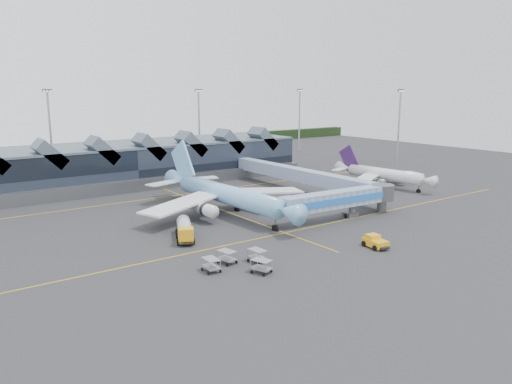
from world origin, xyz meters
TOP-DOWN VIEW (x-y plane):
  - ground at (0.00, 0.00)m, footprint 260.00×260.00m
  - taxi_stripes at (0.00, 10.00)m, footprint 120.00×60.00m
  - tree_line_far at (0.00, 110.00)m, footprint 260.00×4.00m
  - terminal at (-5.07, 47.35)m, footprint 90.00×22.25m
  - light_masts at (21.00, 62.80)m, footprint 132.40×42.56m
  - main_airliner at (-1.15, 8.36)m, footprint 34.37×39.52m
  - regional_jet at (42.96, 9.03)m, footprint 24.46×26.78m
  - jet_bridge at (14.74, -7.04)m, footprint 24.70×5.14m
  - fuel_truck at (-14.45, -1.59)m, footprint 5.40×8.56m
  - pushback_tug at (5.95, -21.33)m, footprint 2.96×4.22m
  - baggage_carts at (-14.62, -16.72)m, footprint 8.50×8.23m

SIDE VIEW (x-z plane):
  - ground at x=0.00m, z-range 0.00..0.00m
  - taxi_stripes at x=0.00m, z-range 0.00..0.01m
  - pushback_tug at x=5.95m, z-range -0.09..1.67m
  - baggage_carts at x=-14.62m, z-range 0.11..1.82m
  - fuel_truck at x=-14.45m, z-range 0.18..3.14m
  - tree_line_far at x=0.00m, z-range 0.00..4.00m
  - regional_jet at x=42.96m, z-range -1.68..7.51m
  - jet_bridge at x=14.74m, z-range 0.91..6.12m
  - main_airliner at x=-1.15m, z-range -2.62..10.08m
  - terminal at x=-5.07m, z-range -1.38..11.14m
  - light_masts at x=21.00m, z-range 1.26..23.71m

